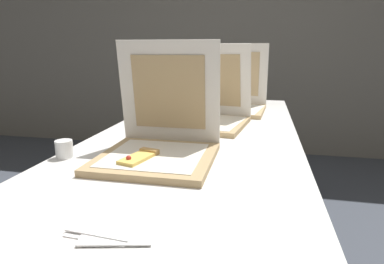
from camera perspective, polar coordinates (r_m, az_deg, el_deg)
name	(u,v)px	position (r m, az deg, el deg)	size (l,w,h in m)	color
wall_back	(239,29)	(3.60, 8.22, 17.31)	(10.00, 0.10, 2.60)	gray
table	(195,147)	(1.39, 0.60, -2.68)	(0.85, 2.17, 0.74)	silver
pizza_box_front	(159,142)	(1.10, -5.76, -1.75)	(0.37, 0.37, 0.39)	tan
pizza_box_middle	(207,113)	(1.59, 2.67, 3.27)	(0.42, 0.42, 0.38)	tan
pizza_box_back	(233,101)	(1.96, 7.15, 5.36)	(0.39, 0.40, 0.39)	tan
cup_white_mid	(139,123)	(1.50, -9.14, 1.49)	(0.06, 0.06, 0.06)	white
cup_white_near_left	(64,149)	(1.18, -21.35, -2.78)	(0.06, 0.06, 0.06)	white
napkin_pile	(115,223)	(0.73, -13.25, -15.09)	(0.18, 0.18, 0.01)	white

